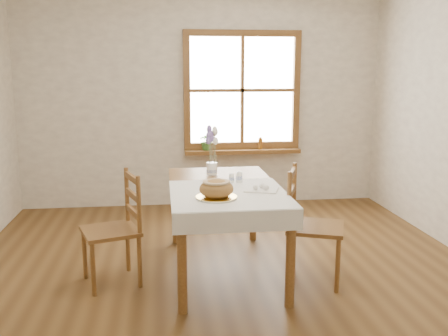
# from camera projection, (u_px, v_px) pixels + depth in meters

# --- Properties ---
(ground) EXTENTS (5.00, 5.00, 0.00)m
(ground) POSITION_uv_depth(u_px,v_px,m) (229.00, 284.00, 4.04)
(ground) COLOR brown
(ground) RESTS_ON ground
(room_walls) EXTENTS (4.60, 5.10, 2.65)m
(room_walls) POSITION_uv_depth(u_px,v_px,m) (229.00, 70.00, 3.71)
(room_walls) COLOR white
(room_walls) RESTS_ON ground
(window) EXTENTS (1.46, 0.08, 1.46)m
(window) POSITION_uv_depth(u_px,v_px,m) (242.00, 90.00, 6.22)
(window) COLOR brown
(window) RESTS_ON ground
(window_sill) EXTENTS (1.46, 0.20, 0.05)m
(window_sill) POSITION_uv_depth(u_px,v_px,m) (243.00, 151.00, 6.30)
(window_sill) COLOR brown
(window_sill) RESTS_ON ground
(dining_table) EXTENTS (0.90, 1.60, 0.75)m
(dining_table) POSITION_uv_depth(u_px,v_px,m) (224.00, 195.00, 4.20)
(dining_table) COLOR brown
(dining_table) RESTS_ON ground
(table_linen) EXTENTS (0.91, 0.99, 0.01)m
(table_linen) POSITION_uv_depth(u_px,v_px,m) (229.00, 194.00, 3.89)
(table_linen) COLOR white
(table_linen) RESTS_ON dining_table
(chair_left) EXTENTS (0.55, 0.54, 0.91)m
(chair_left) POSITION_uv_depth(u_px,v_px,m) (110.00, 229.00, 3.98)
(chair_left) COLOR brown
(chair_left) RESTS_ON ground
(chair_right) EXTENTS (0.59, 0.58, 0.94)m
(chair_right) POSITION_uv_depth(u_px,v_px,m) (316.00, 225.00, 4.02)
(chair_right) COLOR brown
(chair_right) RESTS_ON ground
(bread_plate) EXTENTS (0.33, 0.33, 0.02)m
(bread_plate) POSITION_uv_depth(u_px,v_px,m) (216.00, 197.00, 3.73)
(bread_plate) COLOR white
(bread_plate) RESTS_ON table_linen
(bread_loaf) EXTENTS (0.26, 0.26, 0.14)m
(bread_loaf) POSITION_uv_depth(u_px,v_px,m) (216.00, 187.00, 3.71)
(bread_loaf) COLOR olive
(bread_loaf) RESTS_ON bread_plate
(egg_napkin) EXTENTS (0.31, 0.29, 0.01)m
(egg_napkin) POSITION_uv_depth(u_px,v_px,m) (262.00, 190.00, 3.98)
(egg_napkin) COLOR white
(egg_napkin) RESTS_ON table_linen
(eggs) EXTENTS (0.24, 0.23, 0.04)m
(eggs) POSITION_uv_depth(u_px,v_px,m) (262.00, 186.00, 3.97)
(eggs) COLOR white
(eggs) RESTS_ON egg_napkin
(salt_shaker) EXTENTS (0.05, 0.05, 0.08)m
(salt_shaker) POSITION_uv_depth(u_px,v_px,m) (232.00, 178.00, 4.24)
(salt_shaker) COLOR white
(salt_shaker) RESTS_ON table_linen
(pepper_shaker) EXTENTS (0.06, 0.06, 0.10)m
(pepper_shaker) POSITION_uv_depth(u_px,v_px,m) (239.00, 177.00, 4.24)
(pepper_shaker) COLOR white
(pepper_shaker) RESTS_ON table_linen
(flower_vase) EXTENTS (0.11, 0.11, 0.11)m
(flower_vase) POSITION_uv_depth(u_px,v_px,m) (212.00, 169.00, 4.58)
(flower_vase) COLOR white
(flower_vase) RESTS_ON dining_table
(lavender_bouquet) EXTENTS (0.18, 0.18, 0.33)m
(lavender_bouquet) POSITION_uv_depth(u_px,v_px,m) (212.00, 146.00, 4.54)
(lavender_bouquet) COLOR #70589D
(lavender_bouquet) RESTS_ON flower_vase
(potted_plant) EXTENTS (0.24, 0.26, 0.18)m
(potted_plant) POSITION_uv_depth(u_px,v_px,m) (207.00, 143.00, 6.23)
(potted_plant) COLOR #40752F
(potted_plant) RESTS_ON window_sill
(amber_bottle) EXTENTS (0.07, 0.07, 0.15)m
(amber_bottle) POSITION_uv_depth(u_px,v_px,m) (260.00, 143.00, 6.31)
(amber_bottle) COLOR #A1601D
(amber_bottle) RESTS_ON window_sill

